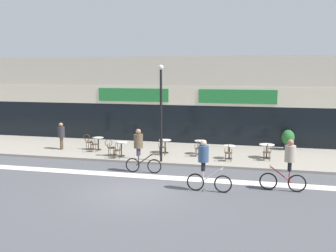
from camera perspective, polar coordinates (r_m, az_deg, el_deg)
ground_plane at (r=15.63m, az=-4.93°, el=-9.53°), size 120.00×120.00×0.00m
sidewalk_slab at (r=22.39m, az=0.88°, el=-3.88°), size 40.00×5.50×0.12m
storefront_facade at (r=26.59m, az=3.08°, el=3.93°), size 40.00×4.06×5.56m
bike_lane_stripe at (r=17.73m, az=-2.60°, el=-7.33°), size 36.00×0.70×0.01m
bistro_table_0 at (r=23.09m, az=-10.09°, el=-2.17°), size 0.62×0.62×0.74m
bistro_table_1 at (r=21.24m, az=-6.80°, el=-2.93°), size 0.69×0.69×0.77m
bistro_table_2 at (r=21.92m, az=-0.42°, el=-2.58°), size 0.69×0.69×0.74m
bistro_table_3 at (r=21.64m, az=4.72°, el=-2.72°), size 0.63×0.63×0.76m
bistro_table_4 at (r=20.74m, az=8.89°, el=-3.38°), size 0.62×0.62×0.71m
bistro_table_5 at (r=21.28m, az=14.14°, el=-3.14°), size 0.79×0.79×0.74m
cafe_chair_0_near at (r=22.52m, az=-10.72°, el=-2.45°), size 0.40×0.58×0.90m
cafe_chair_0_side at (r=23.34m, az=-11.50°, el=-2.10°), size 0.58×0.42×0.90m
cafe_chair_1_near at (r=20.67m, az=-7.39°, el=-3.33°), size 0.41×0.58×0.90m
cafe_chair_1_side at (r=21.46m, az=-8.37°, el=-2.92°), size 0.59×0.43×0.90m
cafe_chair_2_near at (r=21.32m, az=-0.82°, el=-2.91°), size 0.41×0.58×0.90m
cafe_chair_3_near at (r=21.03m, az=4.45°, el=-3.09°), size 0.43×0.59×0.90m
cafe_chair_4_near at (r=20.12m, az=8.75°, el=-3.68°), size 0.41×0.58×0.90m
cafe_chair_5_near at (r=20.67m, az=14.19°, el=-3.52°), size 0.45×0.60×0.90m
planter_pot at (r=23.82m, az=17.01°, el=-1.78°), size 0.73×0.73×1.16m
lamp_post at (r=19.59m, az=-1.02°, el=2.92°), size 0.26×0.26×4.86m
cyclist_0 at (r=15.42m, az=5.42°, el=-5.33°), size 1.79×0.48×2.06m
cyclist_1 at (r=16.05m, az=17.01°, el=-5.04°), size 1.80×0.48×2.08m
cyclist_2 at (r=18.17m, az=-4.13°, el=-3.14°), size 1.72×0.48×2.05m
pedestrian_near_end at (r=23.67m, az=-15.24°, el=-1.07°), size 0.48×0.48×1.57m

